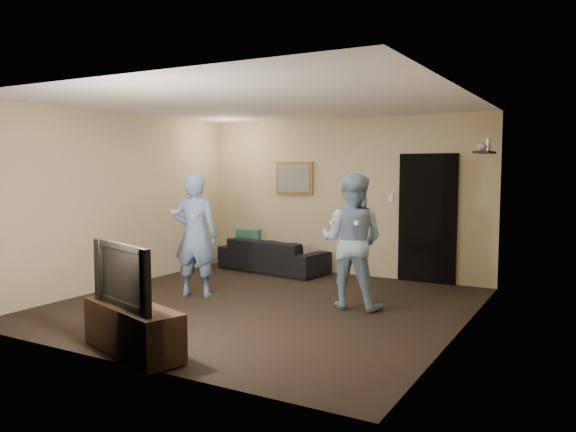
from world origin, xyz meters
The scene contains 19 objects.
ground centered at (0.00, 0.00, 0.00)m, with size 5.00×5.00×0.00m, color black.
ceiling centered at (0.00, 0.00, 2.60)m, with size 5.00×5.00×0.04m, color silver.
wall_back centered at (0.00, 2.50, 1.30)m, with size 5.00×0.04×2.60m, color tan.
wall_front centered at (0.00, -2.50, 1.30)m, with size 5.00×0.04×2.60m, color tan.
wall_left centered at (-2.50, 0.00, 1.30)m, with size 0.04×5.00×2.60m, color tan.
wall_right centered at (2.50, 0.00, 1.30)m, with size 0.04×5.00×2.60m, color tan.
sofa centered at (-1.10, 2.08, 0.28)m, with size 1.93×0.75×0.56m, color black.
throw_pillow centered at (-1.61, 2.08, 0.48)m, with size 0.44×0.14×0.44m, color #1B5344.
painting_frame centered at (-0.90, 2.48, 1.60)m, with size 0.72×0.05×0.57m, color olive.
painting_canvas centered at (-0.90, 2.45, 1.60)m, with size 0.62×0.01×0.47m, color slate.
doorway centered at (1.45, 2.47, 1.00)m, with size 0.90×0.06×2.00m, color black.
light_switch centered at (0.85, 2.48, 1.30)m, with size 0.08×0.02×0.12m, color silver.
wall_shelf centered at (2.39, 1.80, 1.99)m, with size 0.20×0.60×0.03m, color black.
shelf_vase centered at (2.39, 1.61, 2.08)m, with size 0.14×0.14×0.14m, color #B5B5BA.
shelf_figurine centered at (2.39, 2.07, 2.09)m, with size 0.06×0.06×0.18m, color silver.
tv_console centered at (-0.06, -2.26, 0.25)m, with size 1.28×0.41×0.46m, color black.
television centered at (-0.06, -2.26, 0.78)m, with size 1.05×0.14×0.61m, color black.
wii_player_left centered at (-1.08, -0.04, 0.85)m, with size 0.72×0.58×1.71m.
wii_player_right centered at (1.05, 0.44, 0.86)m, with size 0.89×0.72×1.72m.
Camera 1 is at (3.81, -6.11, 1.79)m, focal length 35.00 mm.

